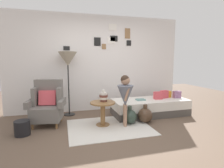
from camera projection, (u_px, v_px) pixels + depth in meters
name	position (u px, v px, depth m)	size (l,w,h in m)	color
ground_plane	(118.00, 137.00, 3.29)	(12.00, 12.00, 0.00)	brown
gallery_wall	(97.00, 63.00, 4.98)	(4.80, 0.12, 2.60)	silver
rug	(109.00, 127.00, 3.76)	(1.68, 1.33, 0.01)	silver
armchair	(48.00, 104.00, 3.90)	(0.83, 0.69, 0.97)	olive
daybed	(150.00, 107.00, 4.61)	(1.91, 0.82, 0.40)	#4C4742
pillow_head	(177.00, 94.00, 4.76)	(0.19, 0.12, 0.18)	gray
pillow_mid	(167.00, 94.00, 4.84)	(0.18, 0.12, 0.17)	orange
pillow_back	(164.00, 94.00, 4.75)	(0.19, 0.12, 0.20)	#D64C56
pillow_extra	(158.00, 95.00, 4.60)	(0.21, 0.12, 0.19)	#D64C56
side_table	(103.00, 109.00, 3.83)	(0.54, 0.54, 0.51)	olive
vase_striped	(104.00, 97.00, 3.86)	(0.18, 0.18, 0.25)	brown
floor_lamp	(68.00, 60.00, 4.43)	(0.47, 0.47, 1.60)	black
person_child	(125.00, 94.00, 3.75)	(0.34, 0.34, 1.09)	#A37A60
book_on_daybed	(141.00, 100.00, 4.48)	(0.22, 0.16, 0.03)	slate
demijohn_near	(130.00, 117.00, 3.95)	(0.32, 0.32, 0.40)	#2D3D33
demijohn_far	(145.00, 115.00, 4.04)	(0.33, 0.33, 0.41)	#473323
magazine_basket	(22.00, 128.00, 3.35)	(0.28, 0.28, 0.28)	black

